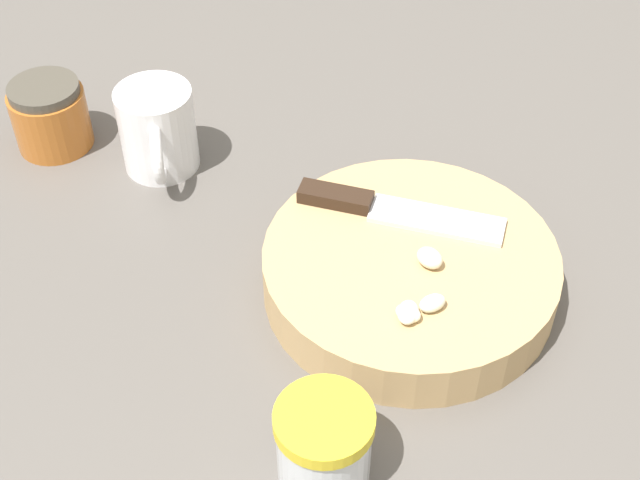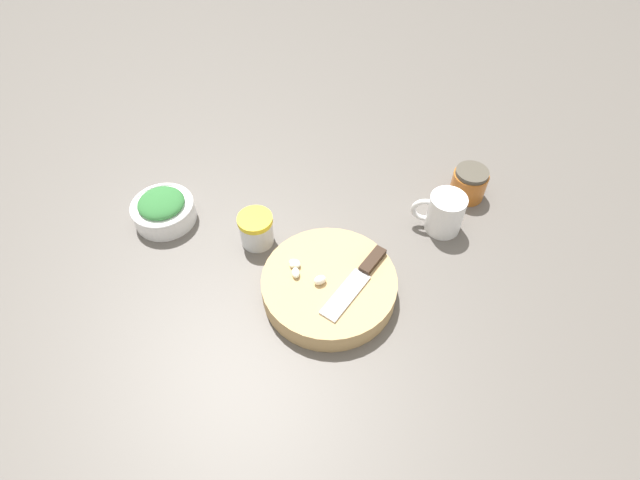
{
  "view_description": "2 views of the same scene",
  "coord_description": "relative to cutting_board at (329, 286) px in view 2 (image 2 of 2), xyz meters",
  "views": [
    {
      "loc": [
        -0.46,
        0.15,
        0.58
      ],
      "look_at": [
        0.02,
        -0.03,
        0.08
      ],
      "focal_mm": 50.0,
      "sensor_mm": 36.0,
      "label": 1
    },
    {
      "loc": [
        -0.02,
        -0.65,
        0.8
      ],
      "look_at": [
        -0.01,
        -0.05,
        0.08
      ],
      "focal_mm": 28.0,
      "sensor_mm": 36.0,
      "label": 2
    }
  ],
  "objects": [
    {
      "name": "chef_knife",
      "position": [
        0.05,
        -0.0,
        0.03
      ],
      "size": [
        0.13,
        0.16,
        0.01
      ],
      "rotation": [
        0.0,
        0.0,
        2.5
      ],
      "color": "black",
      "rests_on": "cutting_board"
    },
    {
      "name": "ground_plane",
      "position": [
        -0.01,
        0.11,
        -0.02
      ],
      "size": [
        5.0,
        5.0,
        0.0
      ],
      "primitive_type": "plane",
      "color": "#56514C"
    },
    {
      "name": "spice_jar",
      "position": [
        -0.14,
        0.13,
        0.01
      ],
      "size": [
        0.07,
        0.07,
        0.07
      ],
      "color": "silver",
      "rests_on": "ground_plane"
    },
    {
      "name": "garlic_cloves",
      "position": [
        -0.05,
        0.01,
        0.03
      ],
      "size": [
        0.08,
        0.07,
        0.02
      ],
      "color": "silver",
      "rests_on": "cutting_board"
    },
    {
      "name": "honey_jar",
      "position": [
        0.32,
        0.26,
        0.01
      ],
      "size": [
        0.08,
        0.08,
        0.07
      ],
      "color": "#B26023",
      "rests_on": "ground_plane"
    },
    {
      "name": "herb_bowl",
      "position": [
        -0.35,
        0.2,
        0.01
      ],
      "size": [
        0.13,
        0.13,
        0.06
      ],
      "color": "white",
      "rests_on": "ground_plane"
    },
    {
      "name": "cutting_board",
      "position": [
        0.0,
        0.0,
        0.0
      ],
      "size": [
        0.25,
        0.25,
        0.04
      ],
      "color": "tan",
      "rests_on": "ground_plane"
    },
    {
      "name": "coffee_mug",
      "position": [
        0.24,
        0.16,
        0.02
      ],
      "size": [
        0.11,
        0.08,
        0.09
      ],
      "color": "white",
      "rests_on": "ground_plane"
    }
  ]
}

